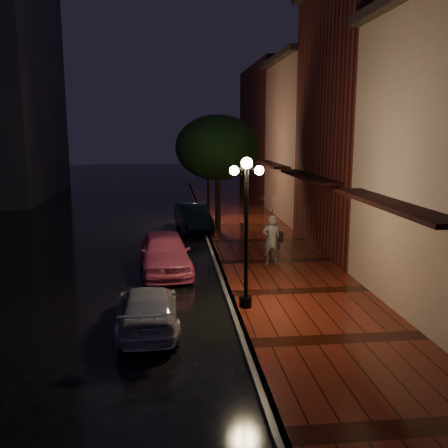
# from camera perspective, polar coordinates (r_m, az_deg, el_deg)

# --- Properties ---
(ground) EXTENTS (120.00, 120.00, 0.00)m
(ground) POSITION_cam_1_polar(r_m,az_deg,el_deg) (19.42, -0.77, -4.83)
(ground) COLOR black
(ground) RESTS_ON ground
(sidewalk) EXTENTS (4.50, 60.00, 0.15)m
(sidewalk) POSITION_cam_1_polar(r_m,az_deg,el_deg) (19.73, 5.77, -4.41)
(sidewalk) COLOR #4C190D
(sidewalk) RESTS_ON ground
(curb) EXTENTS (0.25, 60.00, 0.15)m
(curb) POSITION_cam_1_polar(r_m,az_deg,el_deg) (19.40, -0.77, -4.62)
(curb) COLOR #595451
(curb) RESTS_ON ground
(storefront_mid) EXTENTS (5.00, 8.00, 11.00)m
(storefront_mid) POSITION_cam_1_polar(r_m,az_deg,el_deg) (22.41, 17.14, 11.00)
(storefront_mid) COLOR #511914
(storefront_mid) RESTS_ON ground
(storefront_far) EXTENTS (5.00, 8.00, 9.00)m
(storefront_far) POSITION_cam_1_polar(r_m,az_deg,el_deg) (29.95, 10.96, 9.16)
(storefront_far) COLOR #8C5951
(storefront_far) RESTS_ON ground
(storefront_extra) EXTENTS (5.00, 12.00, 10.00)m
(storefront_extra) POSITION_cam_1_polar(r_m,az_deg,el_deg) (39.61, 6.70, 10.33)
(storefront_extra) COLOR #511914
(storefront_extra) RESTS_ON ground
(streetlamp_near) EXTENTS (0.96, 0.36, 4.31)m
(streetlamp_near) POSITION_cam_1_polar(r_m,az_deg,el_deg) (14.03, 2.56, 0.03)
(streetlamp_near) COLOR black
(streetlamp_near) RESTS_ON sidewalk
(streetlamp_far) EXTENTS (0.96, 0.36, 4.31)m
(streetlamp_far) POSITION_cam_1_polar(r_m,az_deg,el_deg) (27.83, -1.82, 5.33)
(streetlamp_far) COLOR black
(streetlamp_far) RESTS_ON sidewalk
(street_tree) EXTENTS (4.16, 4.16, 5.80)m
(street_tree) POSITION_cam_1_polar(r_m,az_deg,el_deg) (24.75, -0.70, 8.49)
(street_tree) COLOR black
(street_tree) RESTS_ON sidewalk
(pink_car) EXTENTS (2.17, 4.60, 1.52)m
(pink_car) POSITION_cam_1_polar(r_m,az_deg,el_deg) (18.53, -6.81, -3.24)
(pink_car) COLOR #ED6189
(pink_car) RESTS_ON ground
(navy_car) EXTENTS (1.98, 4.39, 1.40)m
(navy_car) POSITION_cam_1_polar(r_m,az_deg,el_deg) (26.17, -3.56, 0.77)
(navy_car) COLOR black
(navy_car) RESTS_ON ground
(silver_car) EXTENTS (1.73, 3.94, 1.13)m
(silver_car) POSITION_cam_1_polar(r_m,az_deg,el_deg) (13.51, -8.70, -9.48)
(silver_car) COLOR #B5B3BC
(silver_car) RESTS_ON ground
(woman_with_umbrella) EXTENTS (1.10, 1.12, 2.65)m
(woman_with_umbrella) POSITION_cam_1_polar(r_m,az_deg,el_deg) (18.83, 5.54, 0.57)
(woman_with_umbrella) COLOR silver
(woman_with_umbrella) RESTS_ON sidewalk
(parking_meter) EXTENTS (0.14, 0.11, 1.48)m
(parking_meter) POSITION_cam_1_polar(r_m,az_deg,el_deg) (19.55, 2.07, -1.57)
(parking_meter) COLOR black
(parking_meter) RESTS_ON sidewalk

